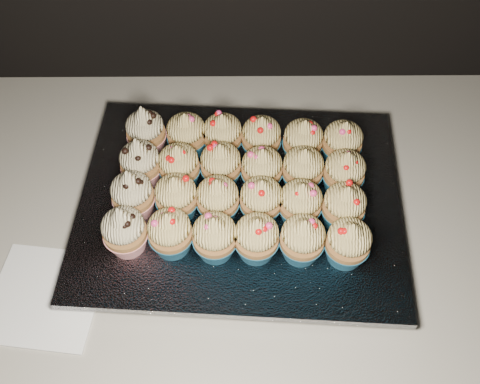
{
  "coord_description": "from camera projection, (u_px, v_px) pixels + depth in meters",
  "views": [
    {
      "loc": [
        -0.13,
        1.22,
        1.6
      ],
      "look_at": [
        -0.13,
        1.69,
        0.95
      ],
      "focal_mm": 40.0,
      "sensor_mm": 36.0,
      "label": 1
    }
  ],
  "objects": [
    {
      "name": "baking_tray",
      "position": [
        240.0,
        207.0,
        0.84
      ],
      "size": [
        0.47,
        0.37,
        0.02
      ],
      "primitive_type": "cube",
      "rotation": [
        0.0,
        0.0,
        -0.06
      ],
      "color": "black",
      "rests_on": "worktop"
    },
    {
      "name": "cupcake_14",
      "position": [
        221.0,
        165.0,
        0.81
      ],
      "size": [
        0.06,
        0.06,
        0.08
      ],
      "color": "#1B5D83",
      "rests_on": "foil_lining"
    },
    {
      "name": "foil_lining",
      "position": [
        240.0,
        200.0,
        0.82
      ],
      "size": [
        0.51,
        0.41,
        0.01
      ],
      "primitive_type": "cube",
      "rotation": [
        0.0,
        0.0,
        -0.06
      ],
      "color": "silver",
      "rests_on": "baking_tray"
    },
    {
      "name": "cupcake_20",
      "position": [
        223.0,
        135.0,
        0.84
      ],
      "size": [
        0.06,
        0.06,
        0.08
      ],
      "color": "#1B5D83",
      "rests_on": "foil_lining"
    },
    {
      "name": "cupcake_4",
      "position": [
        302.0,
        239.0,
        0.73
      ],
      "size": [
        0.06,
        0.06,
        0.08
      ],
      "color": "#1B5D83",
      "rests_on": "foil_lining"
    },
    {
      "name": "cupcake_1",
      "position": [
        170.0,
        232.0,
        0.74
      ],
      "size": [
        0.06,
        0.06,
        0.08
      ],
      "color": "#1B5D83",
      "rests_on": "foil_lining"
    },
    {
      "name": "cabinet",
      "position": [
        296.0,
        320.0,
        1.23
      ],
      "size": [
        2.4,
        0.6,
        0.86
      ],
      "primitive_type": "cube",
      "color": "black",
      "rests_on": "ground"
    },
    {
      "name": "cupcake_23",
      "position": [
        342.0,
        142.0,
        0.83
      ],
      "size": [
        0.06,
        0.06,
        0.08
      ],
      "color": "#1B5D83",
      "rests_on": "foil_lining"
    },
    {
      "name": "worktop",
      "position": [
        319.0,
        212.0,
        0.87
      ],
      "size": [
        2.44,
        0.64,
        0.04
      ],
      "primitive_type": "cube",
      "color": "beige",
      "rests_on": "cabinet"
    },
    {
      "name": "cupcake_0",
      "position": [
        124.0,
        230.0,
        0.74
      ],
      "size": [
        0.06,
        0.06,
        0.1
      ],
      "color": "red",
      "rests_on": "foil_lining"
    },
    {
      "name": "cupcake_15",
      "position": [
        262.0,
        169.0,
        0.8
      ],
      "size": [
        0.06,
        0.06,
        0.08
      ],
      "color": "#1B5D83",
      "rests_on": "foil_lining"
    },
    {
      "name": "cupcake_12",
      "position": [
        140.0,
        162.0,
        0.81
      ],
      "size": [
        0.06,
        0.06,
        0.1
      ],
      "color": "red",
      "rests_on": "foil_lining"
    },
    {
      "name": "napkin",
      "position": [
        45.0,
        296.0,
        0.76
      ],
      "size": [
        0.17,
        0.17,
        0.0
      ],
      "primitive_type": "cube",
      "rotation": [
        0.0,
        0.0,
        -0.13
      ],
      "color": "white",
      "rests_on": "worktop"
    },
    {
      "name": "cupcake_9",
      "position": [
        261.0,
        200.0,
        0.77
      ],
      "size": [
        0.06,
        0.06,
        0.08
      ],
      "color": "#1B5D83",
      "rests_on": "foil_lining"
    },
    {
      "name": "cupcake_2",
      "position": [
        215.0,
        237.0,
        0.73
      ],
      "size": [
        0.06,
        0.06,
        0.08
      ],
      "color": "#1B5D83",
      "rests_on": "foil_lining"
    },
    {
      "name": "cupcake_16",
      "position": [
        303.0,
        169.0,
        0.8
      ],
      "size": [
        0.06,
        0.06,
        0.08
      ],
      "color": "#1B5D83",
      "rests_on": "foil_lining"
    },
    {
      "name": "cupcake_13",
      "position": [
        179.0,
        166.0,
        0.81
      ],
      "size": [
        0.06,
        0.06,
        0.08
      ],
      "color": "#1B5D83",
      "rests_on": "foil_lining"
    },
    {
      "name": "cupcake_3",
      "position": [
        257.0,
        238.0,
        0.73
      ],
      "size": [
        0.06,
        0.06,
        0.08
      ],
      "color": "#1B5D83",
      "rests_on": "foil_lining"
    },
    {
      "name": "cupcake_17",
      "position": [
        344.0,
        172.0,
        0.8
      ],
      "size": [
        0.06,
        0.06,
        0.08
      ],
      "color": "#1B5D83",
      "rests_on": "foil_lining"
    },
    {
      "name": "cupcake_6",
      "position": [
        133.0,
        194.0,
        0.77
      ],
      "size": [
        0.06,
        0.06,
        0.1
      ],
      "color": "red",
      "rests_on": "foil_lining"
    },
    {
      "name": "cupcake_7",
      "position": [
        177.0,
        197.0,
        0.77
      ],
      "size": [
        0.06,
        0.06,
        0.08
      ],
      "color": "#1B5D83",
      "rests_on": "foil_lining"
    },
    {
      "name": "cupcake_11",
      "position": [
        344.0,
        206.0,
        0.76
      ],
      "size": [
        0.06,
        0.06,
        0.08
      ],
      "color": "#1B5D83",
      "rests_on": "foil_lining"
    },
    {
      "name": "cupcake_5",
      "position": [
        348.0,
        243.0,
        0.73
      ],
      "size": [
        0.06,
        0.06,
        0.08
      ],
      "color": "#1B5D83",
      "rests_on": "foil_lining"
    },
    {
      "name": "cupcake_22",
      "position": [
        303.0,
        141.0,
        0.83
      ],
      "size": [
        0.06,
        0.06,
        0.08
      ],
      "color": "#1B5D83",
      "rests_on": "foil_lining"
    },
    {
      "name": "cupcake_21",
      "position": [
        261.0,
        138.0,
        0.84
      ],
      "size": [
        0.06,
        0.06,
        0.08
      ],
      "color": "#1B5D83",
      "rests_on": "foil_lining"
    },
    {
      "name": "cupcake_8",
      "position": [
        218.0,
        199.0,
        0.77
      ],
      "size": [
        0.06,
        0.06,
        0.08
      ],
      "color": "#1B5D83",
      "rests_on": "foil_lining"
    },
    {
      "name": "cupcake_19",
      "position": [
        187.0,
        134.0,
        0.84
      ],
      "size": [
        0.06,
        0.06,
        0.08
      ],
      "color": "#1B5D83",
      "rests_on": "foil_lining"
    },
    {
      "name": "cupcake_18",
      "position": [
        146.0,
        131.0,
        0.84
      ],
      "size": [
        0.06,
        0.06,
        0.1
      ],
      "color": "red",
      "rests_on": "foil_lining"
    },
    {
      "name": "cupcake_10",
      "position": [
        300.0,
        203.0,
        0.77
      ],
      "size": [
        0.06,
        0.06,
        0.08
      ],
      "color": "#1B5D83",
      "rests_on": "foil_lining"
    }
  ]
}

